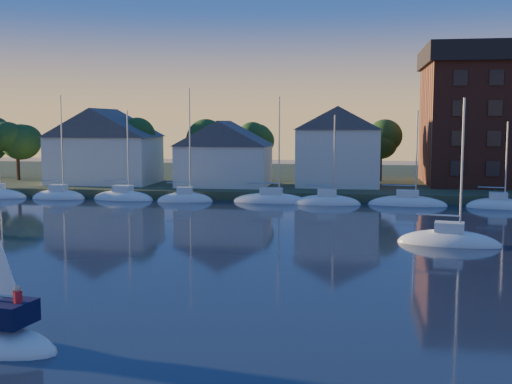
% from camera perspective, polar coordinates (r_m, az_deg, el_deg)
% --- Properties ---
extents(ground, '(260.00, 260.00, 0.00)m').
position_cam_1_polar(ground, '(25.00, -16.42, -14.87)').
color(ground, black).
rests_on(ground, ground).
extents(shoreline_land, '(160.00, 50.00, 2.00)m').
position_cam_1_polar(shoreline_land, '(96.97, 2.82, 0.96)').
color(shoreline_land, '#334126').
rests_on(shoreline_land, ground).
extents(wooden_dock, '(120.00, 3.00, 1.00)m').
position_cam_1_polar(wooden_dock, '(74.27, 0.93, -0.65)').
color(wooden_dock, brown).
rests_on(wooden_dock, ground).
extents(clubhouse_west, '(13.65, 9.45, 9.64)m').
position_cam_1_polar(clubhouse_west, '(85.38, -13.31, 4.07)').
color(clubhouse_west, silver).
rests_on(clubhouse_west, shoreline_land).
extents(clubhouse_centre, '(11.55, 8.40, 8.08)m').
position_cam_1_polar(clubhouse_centre, '(79.78, -2.84, 3.52)').
color(clubhouse_centre, silver).
rests_on(clubhouse_centre, shoreline_land).
extents(clubhouse_east, '(10.50, 8.40, 9.80)m').
position_cam_1_polar(clubhouse_east, '(80.11, 7.33, 4.11)').
color(clubhouse_east, silver).
rests_on(clubhouse_east, shoreline_land).
extents(tree_line, '(93.40, 5.40, 8.90)m').
position_cam_1_polar(tree_line, '(84.44, 3.33, 5.05)').
color(tree_line, '#322316').
rests_on(tree_line, shoreline_land).
extents(moored_fleet, '(71.50, 2.40, 12.05)m').
position_cam_1_polar(moored_fleet, '(72.88, -5.64, -0.73)').
color(moored_fleet, silver).
rests_on(moored_fleet, ground).
extents(drifting_sailboat_right, '(7.71, 3.69, 11.72)m').
position_cam_1_polar(drifting_sailboat_right, '(48.98, 16.77, -4.39)').
color(drifting_sailboat_right, silver).
rests_on(drifting_sailboat_right, ground).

